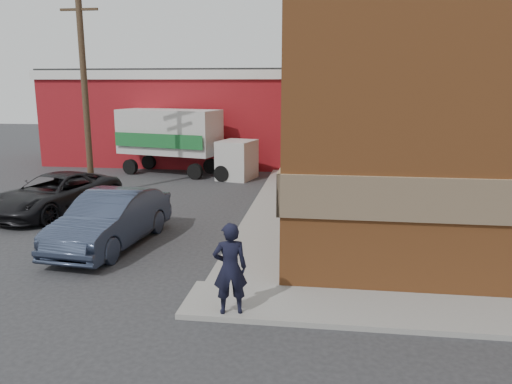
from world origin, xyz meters
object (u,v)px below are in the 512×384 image
at_px(brick_building, 489,86).
at_px(utility_pole, 84,84).
at_px(suv_a, 56,194).
at_px(man, 230,268).
at_px(box_truck, 181,138).
at_px(warehouse, 190,115).
at_px(sedan, 111,219).

relative_size(brick_building, utility_pole, 2.03).
distance_m(brick_building, suv_a, 16.72).
bearing_deg(suv_a, man, -28.59).
distance_m(man, box_truck, 17.04).
relative_size(warehouse, utility_pole, 1.81).
distance_m(warehouse, utility_pole, 11.27).
bearing_deg(utility_pole, box_truck, 66.07).
bearing_deg(sedan, man, -37.73).
bearing_deg(warehouse, suv_a, -96.03).
height_order(man, box_truck, box_truck).
xyz_separation_m(utility_pole, sedan, (3.72, -6.40, -3.92)).
bearing_deg(man, utility_pole, -67.46).
xyz_separation_m(warehouse, man, (6.62, -21.55, -1.72)).
bearing_deg(sedan, warehouse, 102.89).
bearing_deg(suv_a, brick_building, 25.02).
distance_m(utility_pole, sedan, 8.38).
bearing_deg(brick_building, sedan, -152.49).
xyz_separation_m(brick_building, warehouse, (-14.50, 11.00, -1.87)).
bearing_deg(utility_pole, man, -52.40).
distance_m(man, suv_a, 11.10).
height_order(warehouse, sedan, warehouse).
height_order(warehouse, utility_pole, utility_pole).
height_order(utility_pole, sedan, utility_pole).
distance_m(brick_building, box_truck, 14.88).
relative_size(brick_building, suv_a, 3.43).
bearing_deg(utility_pole, suv_a, -89.54).
distance_m(sedan, suv_a, 5.04).
relative_size(suv_a, box_truck, 0.73).
bearing_deg(man, suv_a, -58.14).
bearing_deg(warehouse, man, -72.91).
bearing_deg(man, brick_building, -141.80).
distance_m(warehouse, man, 22.61).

